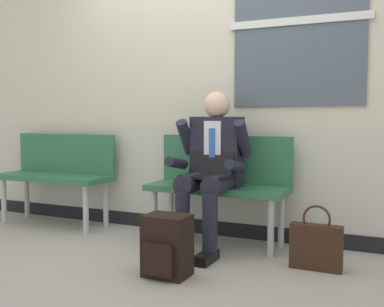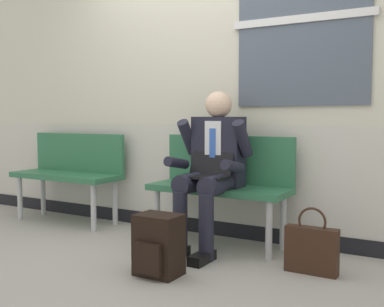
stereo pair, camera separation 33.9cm
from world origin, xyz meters
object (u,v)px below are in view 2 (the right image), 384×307
bench_with_person (222,180)px  backpack (158,246)px  handbag (312,249)px  person_seated (211,166)px  bench_empty (71,169)px

bench_with_person → backpack: (-0.01, -0.90, -0.32)m
bench_with_person → handbag: bearing=-23.2°
bench_with_person → person_seated: 0.24m
person_seated → backpack: 0.84m
person_seated → bench_empty: bearing=173.4°
bench_empty → handbag: (2.52, -0.36, -0.35)m
backpack → handbag: (0.85, 0.54, -0.03)m
person_seated → handbag: size_ratio=2.79×
bench_empty → person_seated: (1.67, -0.19, 0.14)m
bench_empty → backpack: bench_empty is taller
bench_empty → backpack: 1.92m
backpack → handbag: bearing=32.5°
backpack → handbag: handbag is taller
bench_empty → handbag: size_ratio=2.58×
person_seated → backpack: person_seated is taller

